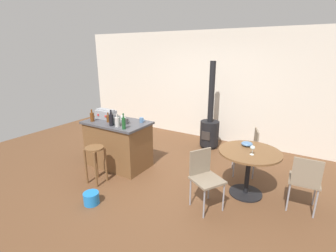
{
  "coord_description": "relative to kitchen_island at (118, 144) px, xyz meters",
  "views": [
    {
      "loc": [
        2.23,
        -3.45,
        2.23
      ],
      "look_at": [
        0.12,
        0.0,
        0.97
      ],
      "focal_mm": 26.12,
      "sensor_mm": 36.0,
      "label": 1
    }
  ],
  "objects": [
    {
      "name": "plastic_bucket",
      "position": [
        0.54,
        -1.21,
        -0.37
      ],
      "size": [
        0.23,
        0.23,
        0.18
      ],
      "primitive_type": "cylinder",
      "color": "blue",
      "rests_on": "ground_plane"
    },
    {
      "name": "back_wall",
      "position": [
        0.96,
        2.5,
        0.89
      ],
      "size": [
        8.0,
        0.1,
        2.7
      ],
      "primitive_type": "cube",
      "color": "beige",
      "rests_on": "ground_plane"
    },
    {
      "name": "folding_chair_far",
      "position": [
        3.24,
        0.25,
        0.05
      ],
      "size": [
        0.42,
        0.42,
        0.86
      ],
      "color": "#7F705B",
      "rests_on": "ground_plane"
    },
    {
      "name": "cup_1",
      "position": [
        -0.0,
        -0.04,
        0.5
      ],
      "size": [
        0.11,
        0.07,
        0.09
      ],
      "color": "#383838",
      "rests_on": "kitchen_island"
    },
    {
      "name": "wine_glass",
      "position": [
        2.51,
        0.16,
        0.39
      ],
      "size": [
        0.07,
        0.07,
        0.14
      ],
      "color": "silver",
      "rests_on": "dining_table"
    },
    {
      "name": "bottle_2",
      "position": [
        0.17,
        -0.16,
        0.53
      ],
      "size": [
        0.08,
        0.08,
        0.2
      ],
      "color": "#194C23",
      "rests_on": "kitchen_island"
    },
    {
      "name": "ground_plane",
      "position": [
        0.96,
        0.12,
        -0.46
      ],
      "size": [
        8.8,
        8.8,
        0.0
      ],
      "primitive_type": "plane",
      "color": "brown"
    },
    {
      "name": "bottle_1",
      "position": [
        0.09,
        -0.23,
        0.57
      ],
      "size": [
        0.08,
        0.08,
        0.29
      ],
      "color": "black",
      "rests_on": "kitchen_island"
    },
    {
      "name": "cup_2",
      "position": [
        0.44,
        0.21,
        0.5
      ],
      "size": [
        0.11,
        0.08,
        0.09
      ],
      "color": "#4C7099",
      "rests_on": "kitchen_island"
    },
    {
      "name": "kitchen_island",
      "position": [
        0.0,
        0.0,
        0.0
      ],
      "size": [
        1.24,
        0.76,
        0.91
      ],
      "color": "brown",
      "rests_on": "ground_plane"
    },
    {
      "name": "cup_3",
      "position": [
        0.0,
        0.16,
        0.5
      ],
      "size": [
        0.12,
        0.08,
        0.08
      ],
      "color": "white",
      "rests_on": "kitchen_island"
    },
    {
      "name": "folding_chair_left",
      "position": [
        2.29,
        0.96,
        0.06
      ],
      "size": [
        0.51,
        0.51,
        0.88
      ],
      "color": "#7F705B",
      "rests_on": "ground_plane"
    },
    {
      "name": "bottle_5",
      "position": [
        0.23,
        -0.23,
        0.55
      ],
      "size": [
        0.08,
        0.08,
        0.24
      ],
      "color": "#B7B2AD",
      "rests_on": "kitchen_island"
    },
    {
      "name": "wooden_stool",
      "position": [
        0.13,
        -0.71,
        0.01
      ],
      "size": [
        0.31,
        0.31,
        0.66
      ],
      "color": "brown",
      "rests_on": "ground_plane"
    },
    {
      "name": "bottle_3",
      "position": [
        0.42,
        -0.27,
        0.56
      ],
      "size": [
        0.07,
        0.07,
        0.28
      ],
      "color": "#194C23",
      "rests_on": "kitchen_island"
    },
    {
      "name": "folding_chair_near",
      "position": [
        1.99,
        -0.36,
        0.05
      ],
      "size": [
        0.55,
        0.55,
        0.86
      ],
      "color": "#7F705B",
      "rests_on": "ground_plane"
    },
    {
      "name": "dining_table",
      "position": [
        2.46,
        0.28,
        0.11
      ],
      "size": [
        0.94,
        0.94,
        0.75
      ],
      "color": "black",
      "rests_on": "ground_plane"
    },
    {
      "name": "toolbox",
      "position": [
        -0.34,
        0.06,
        0.55
      ],
      "size": [
        0.41,
        0.22,
        0.19
      ],
      "color": "gray",
      "rests_on": "kitchen_island"
    },
    {
      "name": "bottle_4",
      "position": [
        -0.12,
        -0.1,
        0.53
      ],
      "size": [
        0.07,
        0.07,
        0.19
      ],
      "color": "#603314",
      "rests_on": "kitchen_island"
    },
    {
      "name": "bottle_0",
      "position": [
        -0.42,
        -0.22,
        0.54
      ],
      "size": [
        0.08,
        0.08,
        0.23
      ],
      "color": "#603314",
      "rests_on": "kitchen_island"
    },
    {
      "name": "serving_bowl",
      "position": [
        2.36,
        0.47,
        0.32
      ],
      "size": [
        0.18,
        0.18,
        0.07
      ],
      "primitive_type": "ellipsoid",
      "color": "#4C7099",
      "rests_on": "dining_table"
    },
    {
      "name": "cup_0",
      "position": [
        0.25,
        -0.02,
        0.51
      ],
      "size": [
        0.12,
        0.09,
        0.1
      ],
      "color": "#383838",
      "rests_on": "kitchen_island"
    },
    {
      "name": "wood_stove",
      "position": [
        1.18,
        1.84,
        0.03
      ],
      "size": [
        0.44,
        0.45,
        2.01
      ],
      "color": "black",
      "rests_on": "ground_plane"
    }
  ]
}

